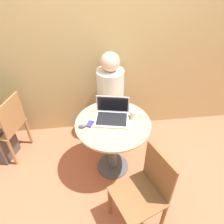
# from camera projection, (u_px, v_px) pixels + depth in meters

# --- Properties ---
(ground_plane) EXTENTS (12.00, 12.00, 0.00)m
(ground_plane) POSITION_uv_depth(u_px,v_px,m) (113.00, 166.00, 2.64)
(ground_plane) COLOR #B26042
(back_wall) EXTENTS (7.00, 0.05, 2.60)m
(back_wall) POSITION_uv_depth(u_px,v_px,m) (105.00, 36.00, 2.43)
(back_wall) COLOR tan
(back_wall) RESTS_ON ground_plane
(round_table) EXTENTS (0.77, 0.77, 0.71)m
(round_table) POSITION_uv_depth(u_px,v_px,m) (113.00, 136.00, 2.31)
(round_table) COLOR #4C4C51
(round_table) RESTS_ON ground_plane
(laptop) EXTENTS (0.39, 0.32, 0.21)m
(laptop) POSITION_uv_depth(u_px,v_px,m) (112.00, 115.00, 2.22)
(laptop) COLOR #B7B7BC
(laptop) RESTS_ON round_table
(cell_phone) EXTENTS (0.08, 0.10, 0.02)m
(cell_phone) POSITION_uv_depth(u_px,v_px,m) (90.00, 124.00, 2.17)
(cell_phone) COLOR navy
(cell_phone) RESTS_ON round_table
(computer_mouse) EXTENTS (0.07, 0.04, 0.04)m
(computer_mouse) POSITION_uv_depth(u_px,v_px,m) (82.00, 126.00, 2.13)
(computer_mouse) COLOR #4C4C51
(computer_mouse) RESTS_ON round_table
(coffee_cup) EXTENTS (0.13, 0.08, 0.09)m
(coffee_cup) POSITION_uv_depth(u_px,v_px,m) (135.00, 114.00, 2.23)
(coffee_cup) COLOR white
(coffee_cup) RESTS_ON round_table
(chair_empty) EXTENTS (0.52, 0.52, 0.86)m
(chair_empty) POSITION_uv_depth(u_px,v_px,m) (144.00, 192.00, 1.89)
(chair_empty) COLOR brown
(chair_empty) RESTS_ON ground_plane
(person_seated) EXTENTS (0.35, 0.51, 1.20)m
(person_seated) POSITION_uv_depth(u_px,v_px,m) (110.00, 102.00, 2.81)
(person_seated) COLOR #4C4742
(person_seated) RESTS_ON ground_plane
(chair_background) EXTENTS (0.51, 0.51, 0.83)m
(chair_background) POSITION_uv_depth(u_px,v_px,m) (7.00, 127.00, 2.56)
(chair_background) COLOR #9E7042
(chair_background) RESTS_ON ground_plane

